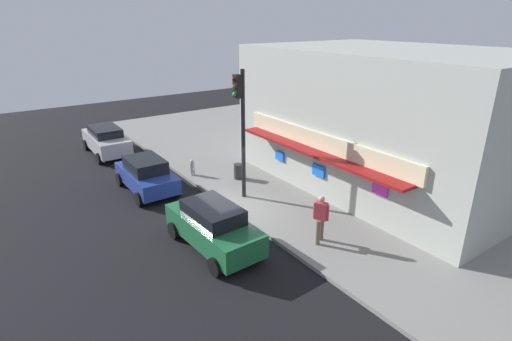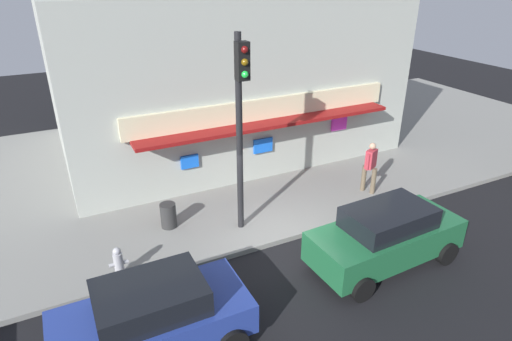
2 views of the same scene
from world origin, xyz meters
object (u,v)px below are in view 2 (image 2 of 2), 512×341
(parked_car_green, at_px, (386,236))
(parked_car_blue, at_px, (153,317))
(fire_hydrant, at_px, (119,262))
(traffic_light, at_px, (241,113))
(pedestrian, at_px, (370,165))
(trash_can, at_px, (168,215))

(parked_car_green, xyz_separation_m, parked_car_blue, (-6.19, -0.12, -0.04))
(fire_hydrant, bearing_deg, traffic_light, 9.75)
(pedestrian, bearing_deg, parked_car_green, -123.31)
(fire_hydrant, relative_size, parked_car_green, 0.20)
(fire_hydrant, xyz_separation_m, pedestrian, (8.53, 0.79, 0.60))
(pedestrian, bearing_deg, traffic_light, -178.12)
(fire_hydrant, relative_size, trash_can, 1.10)
(parked_car_green, bearing_deg, traffic_light, 132.55)
(pedestrian, distance_m, parked_car_blue, 8.91)
(fire_hydrant, bearing_deg, trash_can, 43.83)
(traffic_light, distance_m, parked_car_green, 5.00)
(parked_car_blue, bearing_deg, trash_can, 70.28)
(parked_car_blue, bearing_deg, pedestrian, 21.68)
(pedestrian, relative_size, parked_car_green, 0.43)
(fire_hydrant, relative_size, pedestrian, 0.46)
(trash_can, distance_m, pedestrian, 6.86)
(traffic_light, height_order, fire_hydrant, traffic_light)
(fire_hydrant, bearing_deg, pedestrian, 5.31)
(traffic_light, bearing_deg, pedestrian, 1.88)
(parked_car_green, bearing_deg, trash_can, 139.17)
(pedestrian, relative_size, parked_car_blue, 0.46)
(pedestrian, height_order, parked_car_blue, pedestrian)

